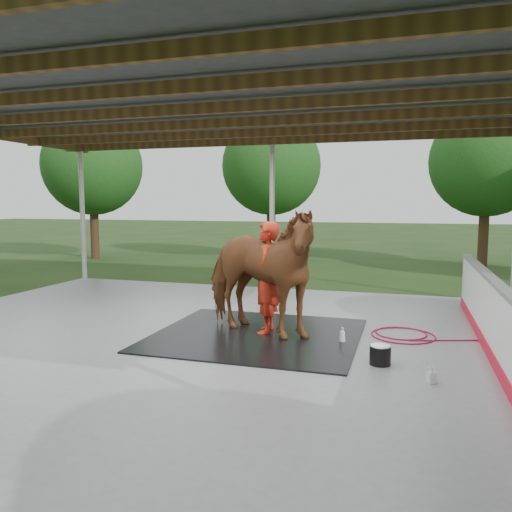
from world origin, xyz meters
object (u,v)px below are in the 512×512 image
(handler, at_px, (266,278))
(wash_bucket, at_px, (380,355))
(horse, at_px, (257,272))
(dasher_board, at_px, (496,324))

(handler, height_order, wash_bucket, handler)
(horse, bearing_deg, dasher_board, -72.93)
(dasher_board, relative_size, wash_bucket, 26.87)
(dasher_board, distance_m, handler, 3.64)
(dasher_board, relative_size, handler, 4.10)
(wash_bucket, bearing_deg, handler, 149.37)
(handler, bearing_deg, wash_bucket, 52.24)
(horse, height_order, handler, horse)
(horse, bearing_deg, wash_bucket, -93.02)
(handler, xyz_separation_m, wash_bucket, (2.01, -1.19, -0.83))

